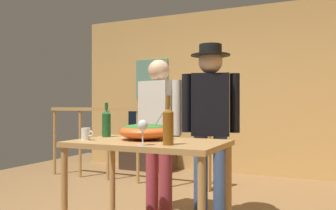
{
  "coord_description": "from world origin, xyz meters",
  "views": [
    {
      "loc": [
        1.41,
        -2.9,
        1.09
      ],
      "look_at": [
        0.15,
        -0.16,
        1.09
      ],
      "focal_mm": 37.33,
      "sensor_mm": 36.0,
      "label": 1
    }
  ],
  "objects_px": {
    "tv_console": "(148,154)",
    "flat_screen_tv": "(147,122)",
    "salad_bowl": "(145,131)",
    "framed_picture": "(152,79)",
    "wine_glass": "(143,127)",
    "serving_table": "(148,153)",
    "wine_bottle_green": "(106,123)",
    "wine_bottle_amber": "(168,125)",
    "mug_white": "(86,134)",
    "stair_railing": "(150,136)",
    "person_standing_right": "(210,117)",
    "person_standing_left": "(159,124)"
  },
  "relations": [
    {
      "from": "tv_console",
      "to": "flat_screen_tv",
      "type": "bearing_deg",
      "value": -90.0
    },
    {
      "from": "tv_console",
      "to": "salad_bowl",
      "type": "height_order",
      "value": "salad_bowl"
    },
    {
      "from": "framed_picture",
      "to": "wine_glass",
      "type": "distance_m",
      "value": 3.85
    },
    {
      "from": "serving_table",
      "to": "wine_bottle_green",
      "type": "xyz_separation_m",
      "value": [
        -0.49,
        0.14,
        0.22
      ]
    },
    {
      "from": "tv_console",
      "to": "salad_bowl",
      "type": "xyz_separation_m",
      "value": [
        1.45,
        -2.75,
        0.63
      ]
    },
    {
      "from": "flat_screen_tv",
      "to": "wine_bottle_amber",
      "type": "bearing_deg",
      "value": -59.33
    },
    {
      "from": "serving_table",
      "to": "wine_bottle_amber",
      "type": "relative_size",
      "value": 3.41
    },
    {
      "from": "mug_white",
      "to": "wine_bottle_amber",
      "type": "bearing_deg",
      "value": -2.27
    },
    {
      "from": "serving_table",
      "to": "salad_bowl",
      "type": "xyz_separation_m",
      "value": [
        -0.06,
        0.07,
        0.17
      ]
    },
    {
      "from": "stair_railing",
      "to": "tv_console",
      "type": "relative_size",
      "value": 2.88
    },
    {
      "from": "mug_white",
      "to": "person_standing_right",
      "type": "xyz_separation_m",
      "value": [
        0.73,
        0.89,
        0.11
      ]
    },
    {
      "from": "stair_railing",
      "to": "wine_bottle_green",
      "type": "distance_m",
      "value": 1.79
    },
    {
      "from": "wine_bottle_green",
      "to": "person_standing_left",
      "type": "relative_size",
      "value": 0.19
    },
    {
      "from": "framed_picture",
      "to": "wine_bottle_green",
      "type": "relative_size",
      "value": 2.28
    },
    {
      "from": "serving_table",
      "to": "salad_bowl",
      "type": "relative_size",
      "value": 2.77
    },
    {
      "from": "flat_screen_tv",
      "to": "salad_bowl",
      "type": "height_order",
      "value": "salad_bowl"
    },
    {
      "from": "wine_bottle_green",
      "to": "mug_white",
      "type": "height_order",
      "value": "wine_bottle_green"
    },
    {
      "from": "serving_table",
      "to": "mug_white",
      "type": "xyz_separation_m",
      "value": [
        -0.47,
        -0.17,
        0.14
      ]
    },
    {
      "from": "framed_picture",
      "to": "salad_bowl",
      "type": "bearing_deg",
      "value": -63.47
    },
    {
      "from": "tv_console",
      "to": "framed_picture",
      "type": "bearing_deg",
      "value": 103.4
    },
    {
      "from": "serving_table",
      "to": "wine_glass",
      "type": "relative_size",
      "value": 6.65
    },
    {
      "from": "flat_screen_tv",
      "to": "person_standing_right",
      "type": "xyz_separation_m",
      "value": [
        1.78,
        -2.07,
        0.18
      ]
    },
    {
      "from": "wine_bottle_amber",
      "to": "wine_bottle_green",
      "type": "height_order",
      "value": "wine_bottle_amber"
    },
    {
      "from": "salad_bowl",
      "to": "person_standing_left",
      "type": "height_order",
      "value": "person_standing_left"
    },
    {
      "from": "framed_picture",
      "to": "tv_console",
      "type": "distance_m",
      "value": 1.34
    },
    {
      "from": "wine_bottle_amber",
      "to": "wine_bottle_green",
      "type": "xyz_separation_m",
      "value": [
        -0.75,
        0.34,
        -0.01
      ]
    },
    {
      "from": "framed_picture",
      "to": "wine_glass",
      "type": "xyz_separation_m",
      "value": [
        1.69,
        -3.4,
        -0.62
      ]
    },
    {
      "from": "stair_railing",
      "to": "person_standing_right",
      "type": "relative_size",
      "value": 1.57
    },
    {
      "from": "flat_screen_tv",
      "to": "person_standing_left",
      "type": "distance_m",
      "value": 2.42
    },
    {
      "from": "person_standing_right",
      "to": "tv_console",
      "type": "bearing_deg",
      "value": -65.73
    },
    {
      "from": "framed_picture",
      "to": "person_standing_right",
      "type": "relative_size",
      "value": 0.41
    },
    {
      "from": "wine_glass",
      "to": "mug_white",
      "type": "xyz_separation_m",
      "value": [
        -0.57,
        0.12,
        -0.08
      ]
    },
    {
      "from": "wine_bottle_amber",
      "to": "person_standing_left",
      "type": "height_order",
      "value": "person_standing_left"
    },
    {
      "from": "mug_white",
      "to": "framed_picture",
      "type": "bearing_deg",
      "value": 108.81
    },
    {
      "from": "mug_white",
      "to": "person_standing_left",
      "type": "distance_m",
      "value": 0.91
    },
    {
      "from": "salad_bowl",
      "to": "wine_bottle_amber",
      "type": "xyz_separation_m",
      "value": [
        0.32,
        -0.27,
        0.07
      ]
    },
    {
      "from": "framed_picture",
      "to": "wine_glass",
      "type": "bearing_deg",
      "value": -63.57
    },
    {
      "from": "framed_picture",
      "to": "salad_bowl",
      "type": "distance_m",
      "value": 3.47
    },
    {
      "from": "flat_screen_tv",
      "to": "person_standing_right",
      "type": "distance_m",
      "value": 2.74
    },
    {
      "from": "wine_bottle_amber",
      "to": "wine_glass",
      "type": "bearing_deg",
      "value": -149.18
    },
    {
      "from": "salad_bowl",
      "to": "wine_bottle_green",
      "type": "xyz_separation_m",
      "value": [
        -0.42,
        0.07,
        0.05
      ]
    },
    {
      "from": "framed_picture",
      "to": "salad_bowl",
      "type": "relative_size",
      "value": 1.6
    },
    {
      "from": "wine_bottle_green",
      "to": "mug_white",
      "type": "relative_size",
      "value": 2.79
    },
    {
      "from": "framed_picture",
      "to": "flat_screen_tv",
      "type": "relative_size",
      "value": 0.99
    },
    {
      "from": "framed_picture",
      "to": "wine_bottle_amber",
      "type": "relative_size",
      "value": 1.97
    },
    {
      "from": "mug_white",
      "to": "tv_console",
      "type": "bearing_deg",
      "value": 109.32
    },
    {
      "from": "salad_bowl",
      "to": "wine_bottle_green",
      "type": "distance_m",
      "value": 0.43
    },
    {
      "from": "stair_railing",
      "to": "tv_console",
      "type": "bearing_deg",
      "value": 119.46
    },
    {
      "from": "person_standing_left",
      "to": "salad_bowl",
      "type": "bearing_deg",
      "value": 123.34
    },
    {
      "from": "stair_railing",
      "to": "wine_bottle_amber",
      "type": "xyz_separation_m",
      "value": [
        1.22,
        -2.04,
        0.28
      ]
    }
  ]
}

